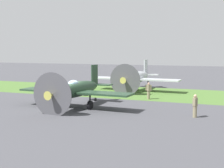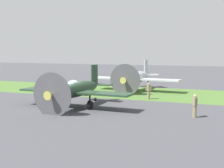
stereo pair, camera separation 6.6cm
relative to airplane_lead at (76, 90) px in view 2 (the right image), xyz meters
The scene contains 8 objects.
ground_plane 1.94m from the airplane_lead, 35.38° to the left, with size 160.00×160.00×0.00m, color #424247.
grass_verge 11.32m from the airplane_lead, 85.26° to the right, with size 120.00×11.00×0.01m, color #476B2D.
airplane_lead is the anchor object (origin of this frame).
airplane_wingman 12.92m from the airplane_lead, 96.85° to the right, with size 11.03×8.74×3.93m.
ground_crew_chief 8.26m from the airplane_lead, 125.12° to the right, with size 0.63×0.38×1.73m.
ground_crew_mechanic 10.23m from the airplane_lead, behind, with size 0.38×0.63×1.73m.
fuel_drum 7.27m from the airplane_lead, 70.06° to the right, with size 0.60×0.60×0.90m, color black.
supply_crate 12.66m from the airplane_lead, 41.99° to the right, with size 0.90×0.90×0.64m, color olive.
Camera 2 is at (-13.81, 23.16, 4.96)m, focal length 49.82 mm.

